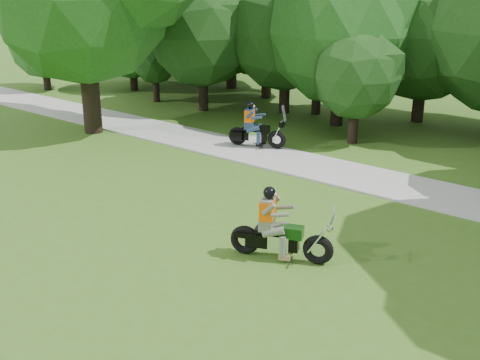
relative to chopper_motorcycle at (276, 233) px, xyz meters
The scene contains 5 objects.
ground 2.44m from the chopper_motorcycle, 110.00° to the right, with size 100.00×100.00×0.00m, color #40661D.
walkway 5.87m from the chopper_motorcycle, 97.95° to the left, with size 60.00×2.20×0.06m, color #ADADA8.
tree_line 12.77m from the chopper_motorcycle, 92.24° to the left, with size 40.89×12.71×7.35m.
chopper_motorcycle is the anchor object (origin of this frame).
touring_motorcycle 8.22m from the chopper_motorcycle, 129.76° to the left, with size 2.01×1.11×1.58m.
Camera 1 is at (7.40, -7.66, 6.19)m, focal length 45.00 mm.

